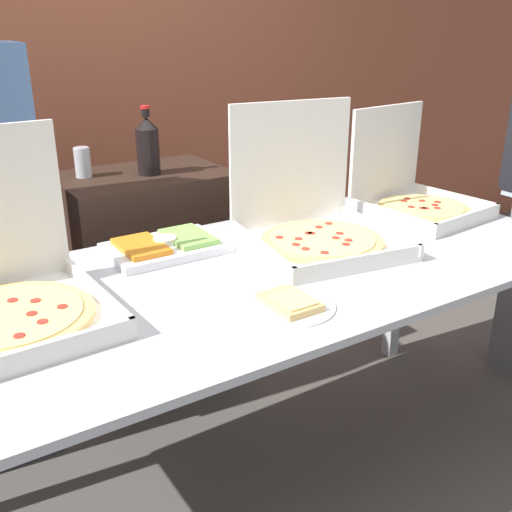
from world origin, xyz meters
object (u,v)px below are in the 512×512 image
(veggie_tray, at_px, (165,246))
(soda_can_silver, at_px, (83,162))
(pizza_box_near_right, at_px, (1,290))
(pizza_box_near_left, at_px, (414,195))
(paper_plate_front_right, at_px, (290,304))
(pizza_box_far_right, at_px, (314,221))
(soda_bottle, at_px, (148,145))

(veggie_tray, distance_m, soda_can_silver, 0.67)
(soda_can_silver, bearing_deg, pizza_box_near_right, -120.37)
(veggie_tray, bearing_deg, soda_can_silver, 95.75)
(pizza_box_near_left, xyz_separation_m, paper_plate_front_right, (-0.95, -0.44, -0.06))
(paper_plate_front_right, bearing_deg, pizza_box_near_left, 24.97)
(pizza_box_far_right, relative_size, soda_bottle, 1.99)
(pizza_box_far_right, relative_size, veggie_tray, 1.44)
(pizza_box_near_right, distance_m, soda_bottle, 1.09)
(pizza_box_near_right, distance_m, soda_can_silver, 1.01)
(soda_can_silver, bearing_deg, veggie_tray, -84.25)
(paper_plate_front_right, xyz_separation_m, soda_bottle, (0.07, 1.12, 0.25))
(pizza_box_far_right, height_order, pizza_box_near_right, pizza_box_near_right)
(pizza_box_near_left, height_order, paper_plate_front_right, pizza_box_near_left)
(pizza_box_far_right, distance_m, soda_bottle, 0.83)
(soda_can_silver, bearing_deg, pizza_box_far_right, -57.23)
(pizza_box_near_left, distance_m, soda_can_silver, 1.37)
(pizza_box_near_left, xyz_separation_m, veggie_tray, (-1.06, 0.14, -0.05))
(pizza_box_near_right, bearing_deg, pizza_box_far_right, -1.60)
(veggie_tray, xyz_separation_m, soda_can_silver, (-0.06, 0.64, 0.18))
(pizza_box_near_left, distance_m, paper_plate_front_right, 1.05)
(pizza_box_far_right, xyz_separation_m, pizza_box_near_left, (0.58, 0.07, -0.01))
(pizza_box_near_right, relative_size, veggie_tray, 1.34)
(pizza_box_near_right, height_order, veggie_tray, pizza_box_near_right)
(pizza_box_near_left, distance_m, soda_bottle, 1.12)
(pizza_box_far_right, bearing_deg, veggie_tray, 165.17)
(pizza_box_far_right, distance_m, veggie_tray, 0.53)
(pizza_box_near_right, bearing_deg, veggie_tray, 18.72)
(paper_plate_front_right, relative_size, soda_bottle, 0.91)
(pizza_box_far_right, xyz_separation_m, soda_can_silver, (-0.55, 0.85, 0.12))
(pizza_box_near_right, bearing_deg, soda_bottle, 42.95)
(pizza_box_far_right, height_order, soda_can_silver, pizza_box_far_right)
(pizza_box_near_right, height_order, pizza_box_near_left, pizza_box_near_right)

